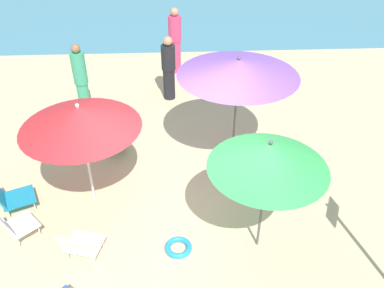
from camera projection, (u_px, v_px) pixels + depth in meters
The scene contains 12 objects.
ground_plane at pixel (179, 212), 6.85m from camera, with size 40.00×40.00×0.00m, color #D3BC8C.
umbrella_purple at pixel (238, 68), 6.96m from camera, with size 2.14×2.14×2.14m.
umbrella_green at pixel (269, 156), 5.30m from camera, with size 1.64×1.64×1.96m.
umbrella_red at pixel (79, 118), 6.15m from camera, with size 1.88×1.88×1.91m.
beach_chair_a at pixel (14, 225), 6.19m from camera, with size 0.68×0.67×0.59m.
beach_chair_b at pixel (81, 245), 5.86m from camera, with size 0.62×0.62×0.61m.
beach_chair_c at pixel (10, 196), 6.75m from camera, with size 0.75×0.68×0.58m.
person_a at pixel (175, 41), 10.81m from camera, with size 0.34×0.34×1.76m.
person_b at pixel (81, 81), 8.91m from camera, with size 0.30×0.30×1.72m.
person_c at pixel (116, 136), 7.85m from camera, with size 0.43×0.56×0.95m.
person_d at pixel (169, 68), 9.63m from camera, with size 0.33×0.33×1.58m.
swim_ring at pixel (178, 247), 6.17m from camera, with size 0.42×0.42×0.09m, color #238CD8.
Camera 1 is at (-0.03, -4.92, 4.91)m, focal length 37.98 mm.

